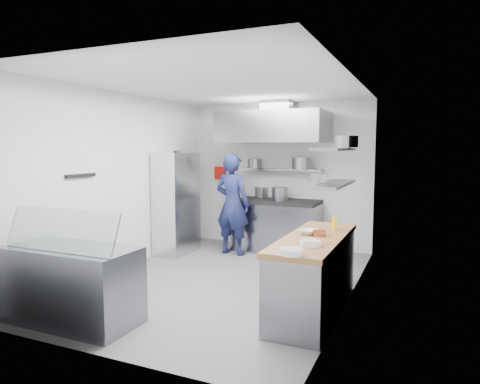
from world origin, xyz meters
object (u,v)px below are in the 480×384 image
at_px(chef, 232,204).
at_px(wire_rack, 177,203).
at_px(gas_range, 277,227).
at_px(display_case, 72,285).

bearing_deg(chef, wire_rack, 24.84).
height_order(gas_range, display_case, gas_range).
height_order(gas_range, wire_rack, wire_rack).
distance_m(chef, wire_rack, 1.03).
distance_m(wire_rack, display_case, 3.29).
bearing_deg(display_case, wire_rack, 101.30).
xyz_separation_m(wire_rack, display_case, (0.64, -3.19, -0.50)).
relative_size(gas_range, wire_rack, 0.86).
relative_size(chef, display_case, 1.22).
xyz_separation_m(gas_range, chef, (-0.65, -0.59, 0.47)).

